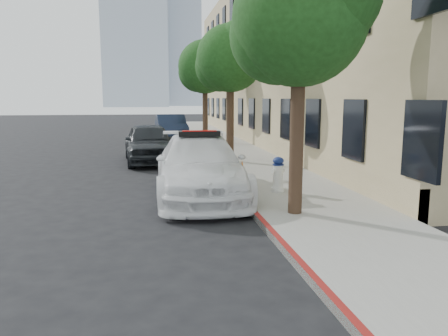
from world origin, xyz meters
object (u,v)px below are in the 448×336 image
police_car (200,166)px  parked_car_far (171,128)px  traffic_cone (242,173)px  fire_hydrant (278,175)px  parked_car_mid (149,143)px

police_car → parked_car_far: bearing=91.7°
traffic_cone → parked_car_far: bearing=94.8°
fire_hydrant → traffic_cone: (-0.80, 0.87, -0.09)m
traffic_cone → fire_hydrant: bearing=-47.6°
parked_car_far → traffic_cone: 15.45m
police_car → parked_car_mid: 6.77m
fire_hydrant → police_car: bearing=144.3°
parked_car_mid → fire_hydrant: (3.41, -7.10, -0.20)m
parked_car_mid → parked_car_far: (1.32, 9.17, -0.01)m
parked_car_mid → police_car: bearing=-82.8°
parked_car_far → traffic_cone: (1.30, -15.40, -0.29)m
police_car → parked_car_far: (-0.05, 15.81, -0.02)m
parked_car_mid → parked_car_far: parked_car_mid is taller
parked_car_mid → traffic_cone: parked_car_mid is taller
police_car → traffic_cone: (1.25, 0.41, -0.30)m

